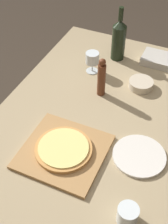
% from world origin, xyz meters
% --- Properties ---
extents(ground_plane, '(12.00, 12.00, 0.00)m').
position_xyz_m(ground_plane, '(0.00, 0.00, 0.00)').
color(ground_plane, '#382D23').
extents(dining_table, '(0.99, 1.65, 0.73)m').
position_xyz_m(dining_table, '(0.00, 0.00, 0.65)').
color(dining_table, '#9E8966').
rests_on(dining_table, ground_plane).
extents(cutting_board, '(0.37, 0.37, 0.02)m').
position_xyz_m(cutting_board, '(-0.04, -0.23, 0.74)').
color(cutting_board, '#A87A47').
rests_on(cutting_board, dining_table).
extents(pizza, '(0.26, 0.26, 0.02)m').
position_xyz_m(pizza, '(-0.04, -0.23, 0.76)').
color(pizza, '#C68947').
rests_on(pizza, cutting_board).
extents(wine_bottle, '(0.09, 0.09, 0.34)m').
position_xyz_m(wine_bottle, '(-0.07, 0.59, 0.87)').
color(wine_bottle, black).
rests_on(wine_bottle, dining_table).
extents(pepper_mill, '(0.04, 0.04, 0.23)m').
position_xyz_m(pepper_mill, '(-0.04, 0.22, 0.84)').
color(pepper_mill, '#5B2D19').
rests_on(pepper_mill, dining_table).
extents(wine_glass, '(0.08, 0.08, 0.13)m').
position_xyz_m(wine_glass, '(-0.16, 0.39, 0.82)').
color(wine_glass, silver).
rests_on(wine_glass, dining_table).
extents(small_bowl, '(0.14, 0.14, 0.04)m').
position_xyz_m(small_bowl, '(0.15, 0.37, 0.75)').
color(small_bowl, beige).
rests_on(small_bowl, dining_table).
extents(drinking_tumbler, '(0.08, 0.08, 0.08)m').
position_xyz_m(drinking_tumbler, '(0.33, -0.42, 0.77)').
color(drinking_tumbler, silver).
rests_on(drinking_tumbler, dining_table).
extents(dinner_plate, '(0.24, 0.24, 0.01)m').
position_xyz_m(dinner_plate, '(0.29, -0.11, 0.74)').
color(dinner_plate, silver).
rests_on(dinner_plate, dining_table).
extents(food_container, '(0.19, 0.15, 0.05)m').
position_xyz_m(food_container, '(0.17, 0.64, 0.76)').
color(food_container, '#BCB7AD').
rests_on(food_container, dining_table).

